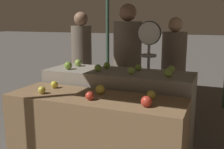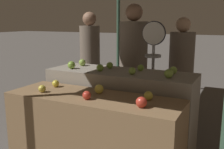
% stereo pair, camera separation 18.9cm
% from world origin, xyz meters
% --- Properties ---
extents(display_counter_front, '(1.64, 0.55, 0.90)m').
position_xyz_m(display_counter_front, '(0.00, 0.00, 0.45)').
color(display_counter_front, olive).
rests_on(display_counter_front, ground_plane).
extents(display_counter_back, '(1.64, 0.55, 1.03)m').
position_xyz_m(display_counter_back, '(0.00, 0.60, 0.51)').
color(display_counter_back, gray).
rests_on(display_counter_back, ground_plane).
extents(apple_front_0, '(0.07, 0.07, 0.07)m').
position_xyz_m(apple_front_0, '(-0.50, -0.10, 0.93)').
color(apple_front_0, gold).
rests_on(apple_front_0, display_counter_front).
extents(apple_front_1, '(0.08, 0.08, 0.08)m').
position_xyz_m(apple_front_1, '(0.01, -0.11, 0.94)').
color(apple_front_1, red).
rests_on(apple_front_1, display_counter_front).
extents(apple_front_2, '(0.09, 0.09, 0.09)m').
position_xyz_m(apple_front_2, '(0.51, -0.11, 0.94)').
color(apple_front_2, red).
rests_on(apple_front_2, display_counter_front).
extents(apple_front_3, '(0.07, 0.07, 0.07)m').
position_xyz_m(apple_front_3, '(-0.51, 0.12, 0.94)').
color(apple_front_3, gold).
rests_on(apple_front_3, display_counter_front).
extents(apple_front_4, '(0.09, 0.09, 0.09)m').
position_xyz_m(apple_front_4, '(0.01, 0.10, 0.94)').
color(apple_front_4, yellow).
rests_on(apple_front_4, display_counter_front).
extents(apple_front_5, '(0.08, 0.08, 0.08)m').
position_xyz_m(apple_front_5, '(0.50, 0.11, 0.94)').
color(apple_front_5, gold).
rests_on(apple_front_5, display_counter_front).
extents(apple_back_0, '(0.09, 0.09, 0.09)m').
position_xyz_m(apple_back_0, '(-0.57, 0.48, 1.07)').
color(apple_back_0, '#7AA338').
rests_on(apple_back_0, display_counter_back).
extents(apple_back_1, '(0.08, 0.08, 0.08)m').
position_xyz_m(apple_back_1, '(-0.20, 0.50, 1.07)').
color(apple_back_1, '#7AA338').
rests_on(apple_back_1, display_counter_back).
extents(apple_back_2, '(0.08, 0.08, 0.08)m').
position_xyz_m(apple_back_2, '(0.19, 0.49, 1.06)').
color(apple_back_2, '#8EB247').
rests_on(apple_back_2, display_counter_back).
extents(apple_back_3, '(0.09, 0.09, 0.09)m').
position_xyz_m(apple_back_3, '(0.57, 0.49, 1.07)').
color(apple_back_3, '#8EB247').
rests_on(apple_back_3, display_counter_back).
extents(apple_back_4, '(0.08, 0.08, 0.08)m').
position_xyz_m(apple_back_4, '(-0.57, 0.72, 1.07)').
color(apple_back_4, '#8EB247').
rests_on(apple_back_4, display_counter_back).
extents(apple_back_5, '(0.08, 0.08, 0.08)m').
position_xyz_m(apple_back_5, '(-0.18, 0.70, 1.06)').
color(apple_back_5, '#7AA338').
rests_on(apple_back_5, display_counter_back).
extents(apple_back_6, '(0.07, 0.07, 0.07)m').
position_xyz_m(apple_back_6, '(0.20, 0.71, 1.06)').
color(apple_back_6, '#84AD3D').
rests_on(apple_back_6, display_counter_back).
extents(apple_back_7, '(0.08, 0.08, 0.08)m').
position_xyz_m(apple_back_7, '(0.56, 0.71, 1.07)').
color(apple_back_7, '#8EB247').
rests_on(apple_back_7, display_counter_back).
extents(produce_scale, '(0.29, 0.20, 1.57)m').
position_xyz_m(produce_scale, '(0.20, 1.12, 1.15)').
color(produce_scale, '#99999E').
rests_on(produce_scale, ground_plane).
extents(person_vendor_at_scale, '(0.45, 0.45, 1.80)m').
position_xyz_m(person_vendor_at_scale, '(-0.18, 1.43, 1.04)').
color(person_vendor_at_scale, '#2D2D38').
rests_on(person_vendor_at_scale, ground_plane).
extents(person_customer_left, '(0.44, 0.44, 1.63)m').
position_xyz_m(person_customer_left, '(0.39, 1.90, 0.93)').
color(person_customer_left, '#2D2D38').
rests_on(person_customer_left, ground_plane).
extents(person_customer_right, '(0.34, 0.34, 1.72)m').
position_xyz_m(person_customer_right, '(-1.11, 1.79, 1.00)').
color(person_customer_right, '#2D2D38').
rests_on(person_customer_right, ground_plane).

